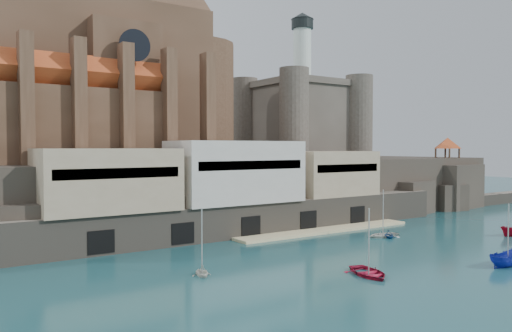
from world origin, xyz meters
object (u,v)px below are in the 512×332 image
object	(u,v)px
castle_keep	(301,116)
pavilion	(447,144)
boat_0	(369,275)
boat_2	(508,266)
church	(94,82)

from	to	relation	value
castle_keep	pavilion	world-z (taller)	castle_keep
boat_0	boat_2	size ratio (longest dim) A/B	1.02
castle_keep	boat_2	distance (m)	54.37
pavilion	boat_0	world-z (taller)	pavilion
boat_0	boat_2	bearing A→B (deg)	-3.11
church	boat_2	xyz separation A→B (m)	(27.14, -50.27, -22.13)
castle_keep	boat_0	bearing A→B (deg)	-122.00
pavilion	boat_2	size ratio (longest dim) A/B	1.22
church	boat_0	distance (m)	51.58
boat_0	church	bearing A→B (deg)	123.26
church	castle_keep	distance (m)	40.39
castle_keep	boat_2	xyz separation A→B (m)	(-13.07, -49.50, -18.31)
church	pavilion	distance (m)	68.65
boat_0	pavilion	bearing A→B (deg)	45.95
castle_keep	boat_0	size ratio (longest dim) A/B	5.45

